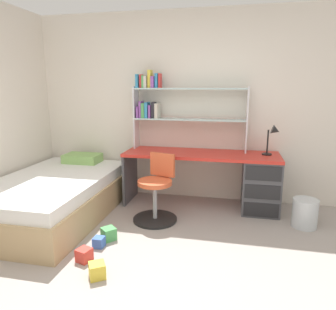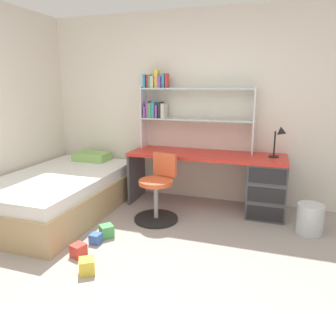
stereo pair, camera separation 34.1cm
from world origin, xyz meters
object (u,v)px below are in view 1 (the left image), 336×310
(bookshelf_hutch, at_px, (171,104))
(toy_block_red_2, at_px, (84,255))
(bed_platform, at_px, (54,196))
(desk_lamp, at_px, (274,135))
(swivel_chair, at_px, (156,195))
(waste_bin, at_px, (305,213))
(desk, at_px, (242,178))
(toy_block_green_0, at_px, (109,234))
(toy_block_blue_1, at_px, (99,242))
(toy_block_yellow_3, at_px, (97,270))

(bookshelf_hutch, distance_m, toy_block_red_2, 2.23)
(bed_platform, relative_size, toy_block_red_2, 17.25)
(bookshelf_hutch, distance_m, desk_lamp, 1.37)
(swivel_chair, xyz_separation_m, toy_block_red_2, (-0.42, -1.02, -0.25))
(bookshelf_hutch, xyz_separation_m, bed_platform, (-1.28, -0.90, -1.09))
(desk_lamp, xyz_separation_m, waste_bin, (0.35, -0.43, -0.81))
(bookshelf_hutch, height_order, waste_bin, bookshelf_hutch)
(desk_lamp, bearing_deg, swivel_chair, -156.00)
(desk, relative_size, toy_block_green_0, 15.38)
(waste_bin, xyz_separation_m, toy_block_blue_1, (-2.08, -0.92, -0.11))
(bed_platform, bearing_deg, desk_lamp, 15.78)
(desk, distance_m, waste_bin, 0.85)
(swivel_chair, relative_size, toy_block_blue_1, 7.71)
(bed_platform, bearing_deg, desk, 17.52)
(toy_block_green_0, bearing_deg, bookshelf_hutch, 74.27)
(swivel_chair, distance_m, toy_block_red_2, 1.13)
(desk_lamp, xyz_separation_m, toy_block_red_2, (-1.76, -1.62, -0.91))
(desk, distance_m, bookshelf_hutch, 1.34)
(desk, distance_m, toy_block_yellow_3, 2.18)
(bookshelf_hutch, relative_size, toy_block_yellow_3, 11.86)
(desk, relative_size, toy_block_blue_1, 19.48)
(toy_block_red_2, bearing_deg, toy_block_yellow_3, -42.93)
(desk, height_order, swivel_chair, swivel_chair)
(desk, height_order, bed_platform, desk)
(desk, bearing_deg, bookshelf_hutch, 168.88)
(swivel_chair, relative_size, waste_bin, 2.42)
(waste_bin, bearing_deg, desk, 150.11)
(bed_platform, height_order, waste_bin, bed_platform)
(desk, xyz_separation_m, desk_lamp, (0.35, 0.03, 0.56))
(swivel_chair, xyz_separation_m, toy_block_blue_1, (-0.39, -0.76, -0.26))
(desk, distance_m, desk_lamp, 0.66)
(toy_block_blue_1, bearing_deg, bed_platform, 144.35)
(desk, bearing_deg, desk_lamp, 4.14)
(waste_bin, distance_m, toy_block_yellow_3, 2.34)
(swivel_chair, relative_size, bed_platform, 0.38)
(bed_platform, xyz_separation_m, toy_block_yellow_3, (1.06, -1.09, -0.18))
(toy_block_green_0, bearing_deg, desk_lamp, 35.08)
(desk_lamp, relative_size, toy_block_red_2, 3.21)
(bed_platform, bearing_deg, waste_bin, 5.92)
(desk_lamp, distance_m, toy_block_red_2, 2.56)
(toy_block_blue_1, relative_size, toy_block_yellow_3, 0.80)
(waste_bin, height_order, toy_block_red_2, waste_bin)
(waste_bin, relative_size, toy_block_green_0, 2.52)
(bed_platform, height_order, toy_block_blue_1, bed_platform)
(bookshelf_hutch, xyz_separation_m, swivel_chair, (-0.02, -0.76, -1.02))
(toy_block_red_2, bearing_deg, desk_lamp, 42.68)
(desk, bearing_deg, toy_block_yellow_3, -123.18)
(swivel_chair, distance_m, bed_platform, 1.27)
(bookshelf_hutch, bearing_deg, desk, -11.12)
(swivel_chair, bearing_deg, desk, 30.07)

